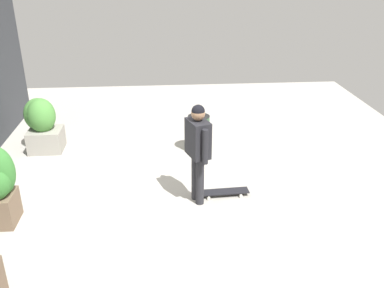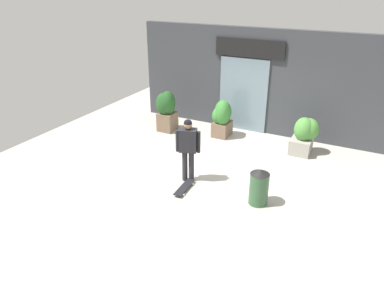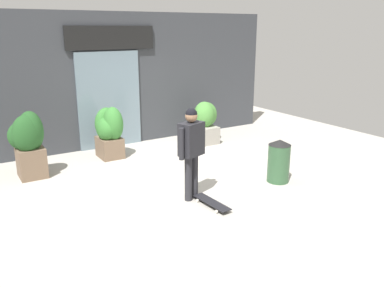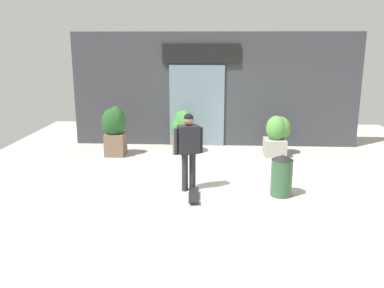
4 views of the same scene
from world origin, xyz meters
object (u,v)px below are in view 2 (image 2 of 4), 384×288
Objects in this scene: skateboard at (184,187)px; planter_box_left at (304,134)px; planter_box_mid at (166,108)px; trash_bin at (259,187)px; skateboarder at (188,144)px; planter_box_right at (222,117)px.

planter_box_left is at bearing 145.08° from skateboard.
skateboard is 0.62× the size of planter_box_mid.
planter_box_left is at bearing 83.88° from trash_bin.
planter_box_mid is 1.59× the size of trash_bin.
skateboarder is 1.35× the size of planter_box_right.
skateboarder reaches higher than trash_bin.
planter_box_left is 0.90× the size of planter_box_right.
skateboarder is 1.50× the size of planter_box_left.
skateboarder reaches higher than planter_box_left.
skateboarder is at bearing -50.22° from planter_box_mid.
planter_box_right is 0.89× the size of planter_box_mid.
planter_box_right is at bearing 168.16° from skateboarder.
skateboard is at bearing -2.50° from skateboarder.
planter_box_mid is at bearing -146.06° from skateboard.
planter_box_right is at bearing 125.18° from trash_bin.
skateboarder is at bearing -166.76° from skateboard.
planter_box_left is at bearing -1.78° from planter_box_right.
planter_box_right is at bearing 11.74° from planter_box_mid.
skateboarder is 1.20× the size of planter_box_mid.
planter_box_right reaches higher than trash_bin.
skateboarder is 2.97m from planter_box_right.
planter_box_left is 3.06m from trash_bin.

